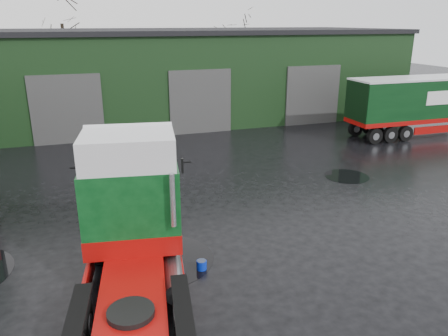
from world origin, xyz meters
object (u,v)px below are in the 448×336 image
at_px(wash_bucket, 202,265).
at_px(tree_back_b, 234,54).
at_px(lorry_right, 430,106).
at_px(warehouse, 179,73).
at_px(tree_back_a, 64,46).
at_px(hero_tractor, 130,233).

bearing_deg(wash_bucket, tree_back_b, 68.66).
xyz_separation_m(lorry_right, tree_back_b, (-5.47, 21.00, 1.92)).
bearing_deg(warehouse, tree_back_b, 51.34).
bearing_deg(wash_bucket, tree_back_a, 96.38).
distance_m(wash_bucket, tree_back_a, 32.38).
distance_m(hero_tractor, lorry_right, 23.30).
xyz_separation_m(warehouse, wash_bucket, (-4.44, -21.85, -3.02)).
xyz_separation_m(lorry_right, tree_back_a, (-21.47, 21.00, 2.92)).
distance_m(warehouse, hero_tractor, 23.93).
bearing_deg(hero_tractor, tree_back_a, 101.58).
height_order(warehouse, hero_tractor, warehouse).
distance_m(hero_tractor, wash_bucket, 3.05).
bearing_deg(lorry_right, wash_bucket, -57.82).
xyz_separation_m(wash_bucket, tree_back_b, (12.44, 31.85, 3.61)).
distance_m(lorry_right, tree_back_b, 21.78).
relative_size(warehouse, tree_back_b, 4.32).
height_order(hero_tractor, lorry_right, hero_tractor).
bearing_deg(tree_back_b, hero_tractor, -113.72).
height_order(warehouse, lorry_right, warehouse).
bearing_deg(lorry_right, hero_tractor, -58.02).
height_order(warehouse, tree_back_a, tree_back_a).
bearing_deg(lorry_right, tree_back_a, -133.40).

